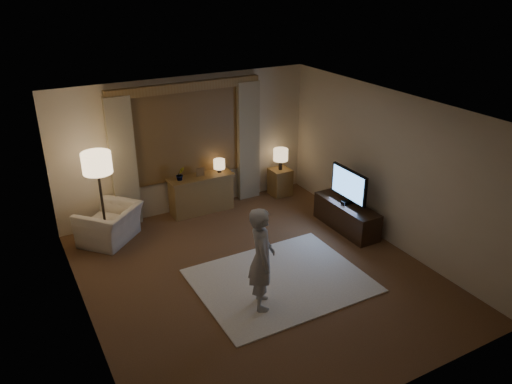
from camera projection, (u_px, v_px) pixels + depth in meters
room at (242, 185)px, 7.58m from camera, size 5.04×5.54×2.64m
rug at (280, 280)px, 7.58m from camera, size 2.50×2.00×0.02m
sideboard at (201, 195)px, 9.64m from camera, size 1.20×0.40×0.70m
picture_frame at (200, 173)px, 9.45m from camera, size 0.16×0.02×0.20m
plant at (180, 174)px, 9.26m from camera, size 0.17×0.13×0.30m
table_lamp_sideboard at (219, 165)px, 9.59m from camera, size 0.22×0.22×0.30m
floor_lamp at (97, 168)px, 8.10m from camera, size 0.48×0.48×1.65m
armchair at (110, 224)px, 8.60m from camera, size 1.28×1.27×0.63m
side_table at (280, 182)px, 10.40m from camera, size 0.40×0.40×0.56m
table_lamp_side at (281, 155)px, 10.16m from camera, size 0.30×0.30×0.44m
tv_stand at (346, 216)px, 9.02m from camera, size 0.45×1.40×0.50m
tv at (349, 185)px, 8.77m from camera, size 0.22×0.91×0.65m
person at (262, 259)px, 6.72m from camera, size 0.54×0.64×1.50m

